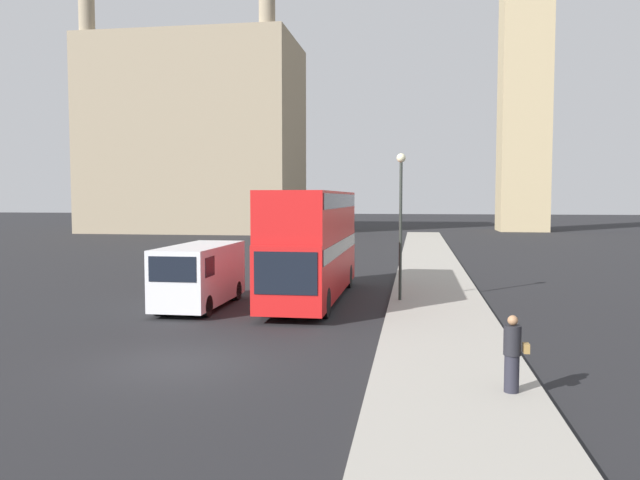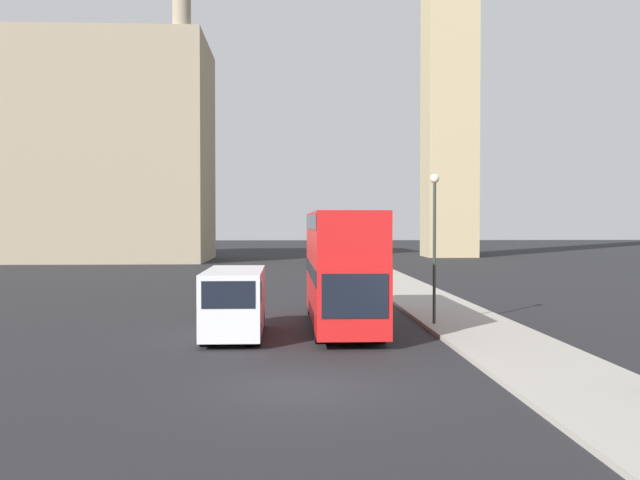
% 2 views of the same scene
% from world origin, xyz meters
% --- Properties ---
extents(ground_plane, '(300.00, 300.00, 0.00)m').
position_xyz_m(ground_plane, '(0.00, 0.00, 0.00)').
color(ground_plane, black).
extents(sidewalk_strip, '(3.74, 120.00, 0.15)m').
position_xyz_m(sidewalk_strip, '(6.87, 0.00, 0.07)').
color(sidewalk_strip, '#9E998E').
rests_on(sidewalk_strip, ground_plane).
extents(building_block_distant, '(25.36, 15.23, 28.67)m').
position_xyz_m(building_block_distant, '(-21.41, 60.55, 11.81)').
color(building_block_distant, gray).
rests_on(building_block_distant, ground_plane).
extents(red_double_decker_bus, '(2.45, 10.83, 4.48)m').
position_xyz_m(red_double_decker_bus, '(1.81, 10.20, 2.49)').
color(red_double_decker_bus, red).
rests_on(red_double_decker_bus, ground_plane).
extents(white_van, '(2.04, 5.53, 2.41)m').
position_xyz_m(white_van, '(-2.20, 7.76, 1.30)').
color(white_van, silver).
rests_on(white_van, ground_plane).
extents(street_lamp, '(0.36, 0.36, 5.83)m').
position_xyz_m(street_lamp, '(5.41, 9.87, 3.97)').
color(street_lamp, '#2D332D').
rests_on(street_lamp, sidewalk_strip).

